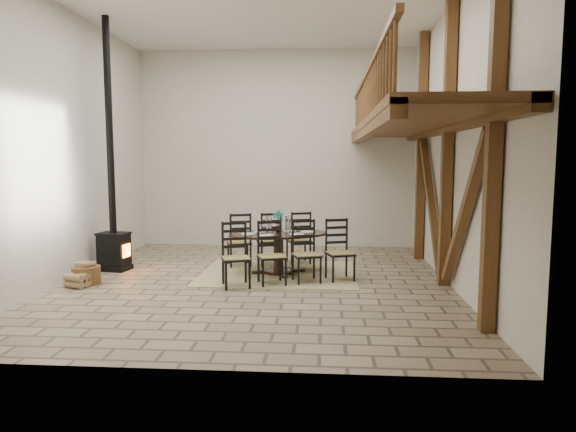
# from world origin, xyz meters

# --- Properties ---
(ground) EXTENTS (8.00, 8.00, 0.00)m
(ground) POSITION_xyz_m (0.00, 0.00, 0.00)
(ground) COLOR #9C8468
(ground) RESTS_ON ground
(room_shell) EXTENTS (7.02, 8.02, 5.01)m
(room_shell) POSITION_xyz_m (1.19, 0.00, 3.01)
(room_shell) COLOR beige
(room_shell) RESTS_ON ground
(rug) EXTENTS (3.00, 2.50, 0.02)m
(rug) POSITION_xyz_m (0.35, 0.70, 0.01)
(rug) COLOR tan
(rug) RESTS_ON ground
(dining_table) EXTENTS (2.67, 2.72, 1.26)m
(dining_table) POSITION_xyz_m (0.38, 0.62, 0.41)
(dining_table) COLOR black
(dining_table) RESTS_ON ground
(wood_stove) EXTENTS (0.66, 0.55, 5.00)m
(wood_stove) POSITION_xyz_m (-3.00, 0.77, 1.15)
(wood_stove) COLOR black
(wood_stove) RESTS_ON ground
(log_basket) EXTENTS (0.50, 0.50, 0.41)m
(log_basket) POSITION_xyz_m (-3.02, -0.42, 0.18)
(log_basket) COLOR brown
(log_basket) RESTS_ON ground
(log_stack) EXTENTS (0.46, 0.46, 0.25)m
(log_stack) POSITION_xyz_m (-3.05, -0.63, 0.12)
(log_stack) COLOR #A27E5A
(log_stack) RESTS_ON ground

